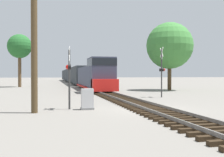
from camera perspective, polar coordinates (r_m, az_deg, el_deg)
name	(u,v)px	position (r m, az deg, el deg)	size (l,w,h in m)	color
ground_plane	(149,110)	(16.20, 8.10, -6.73)	(400.00, 400.00, 0.00)	slate
rail_track_bed	(149,107)	(16.18, 8.10, -6.26)	(2.60, 160.00, 0.31)	black
freight_train	(74,75)	(69.42, -8.33, 0.66)	(2.89, 82.98, 4.16)	#33384C
crossing_signal_near	(69,71)	(16.29, -9.36, 1.57)	(0.36, 1.01, 3.82)	#333333
crossing_signal_far	(162,70)	(25.11, 10.81, 1.79)	(0.42, 1.01, 4.70)	#333333
relay_cabinet	(87,99)	(16.09, -5.40, -4.53)	(0.80, 0.51, 1.28)	slate
utility_pole	(34,41)	(15.28, -16.58, 7.90)	(1.80, 0.35, 7.86)	#4C3A23
tree_far_right	(170,46)	(37.06, 12.42, 6.96)	(6.38, 6.38, 9.32)	#473521
tree_mid_background	(20,47)	(48.62, -19.48, 6.53)	(4.17, 4.17, 9.20)	brown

